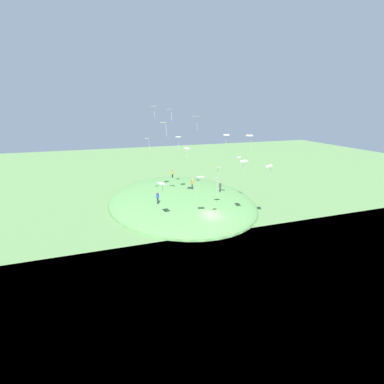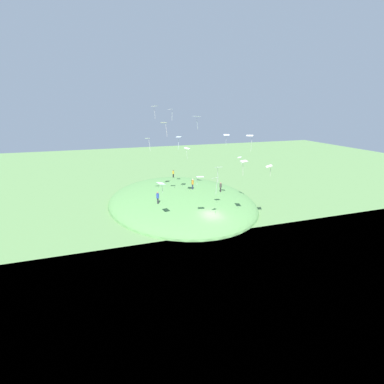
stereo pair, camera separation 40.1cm
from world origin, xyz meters
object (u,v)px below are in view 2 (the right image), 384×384
(kite_5, at_px, (155,107))
(kite_11, at_px, (161,184))
(kite_9, at_px, (250,137))
(kite_7, at_px, (200,177))
(kite_10, at_px, (240,158))
(person_near_shore, at_px, (173,173))
(kite_6, at_px, (164,124))
(kite_0, at_px, (218,168))
(kite_12, at_px, (215,180))
(kite_2, at_px, (244,162))
(kite_13, at_px, (179,137))
(kite_14, at_px, (197,117))
(kite_15, at_px, (269,166))
(kite_1, at_px, (148,140))
(person_walking_path, at_px, (158,196))
(kite_3, at_px, (170,110))
(person_watching_kites, at_px, (193,183))
(kite_8, at_px, (226,136))
(person_with_child, at_px, (221,186))
(kite_4, at_px, (187,149))

(kite_5, bearing_deg, kite_11, 171.24)
(kite_9, xyz_separation_m, kite_11, (-2.77, 13.70, -5.03))
(kite_7, bearing_deg, kite_11, 72.46)
(kite_10, bearing_deg, kite_7, 134.21)
(kite_9, bearing_deg, kite_11, 101.44)
(person_near_shore, height_order, kite_6, kite_6)
(kite_0, xyz_separation_m, kite_7, (-2.31, 3.48, -0.40))
(kite_7, height_order, kite_12, kite_7)
(kite_2, distance_m, kite_7, 5.87)
(kite_0, distance_m, kite_13, 8.82)
(person_near_shore, xyz_separation_m, kite_14, (-12.02, -0.77, 11.45))
(kite_13, bearing_deg, kite_15, -134.72)
(kite_5, xyz_separation_m, kite_7, (-10.15, -3.27, -8.30))
(kite_12, bearing_deg, kite_1, 29.22)
(kite_0, xyz_separation_m, kite_15, (-2.24, -6.36, 0.28))
(person_walking_path, xyz_separation_m, kite_9, (-2.84, -13.02, 8.42))
(kite_2, height_order, kite_15, kite_2)
(person_walking_path, xyz_separation_m, kite_0, (-4.76, -7.41, 4.60))
(kite_6, xyz_separation_m, kite_10, (3.09, -13.62, -6.01))
(kite_9, relative_size, kite_15, 1.50)
(kite_3, bearing_deg, kite_0, -158.86)
(person_watching_kites, distance_m, kite_1, 10.67)
(kite_1, distance_m, kite_15, 17.82)
(kite_12, height_order, kite_15, kite_15)
(kite_6, height_order, kite_8, kite_6)
(kite_1, distance_m, kite_12, 13.30)
(person_near_shore, xyz_separation_m, kite_8, (-18.65, -2.84, 9.15))
(kite_8, bearing_deg, kite_3, 37.84)
(person_with_child, relative_size, kite_8, 1.07)
(person_walking_path, xyz_separation_m, kite_1, (3.21, 0.53, 7.84))
(kite_4, distance_m, kite_8, 6.09)
(kite_10, bearing_deg, kite_4, 106.31)
(kite_4, bearing_deg, person_with_child, -73.43)
(kite_1, distance_m, kite_11, 9.89)
(person_near_shore, relative_size, kite_0, 0.71)
(person_near_shore, bearing_deg, kite_8, -102.71)
(kite_1, xyz_separation_m, kite_13, (-0.59, -4.57, 0.22))
(person_near_shore, xyz_separation_m, kite_13, (-13.57, 2.63, 8.57))
(person_watching_kites, relative_size, kite_3, 1.03)
(kite_4, xyz_separation_m, kite_6, (-0.08, 3.34, 3.63))
(person_walking_path, relative_size, person_near_shore, 1.16)
(kite_5, distance_m, kite_6, 3.42)
(kite_12, bearing_deg, person_walking_path, 35.77)
(kite_10, bearing_deg, kite_0, 138.09)
(kite_8, bearing_deg, kite_0, 137.55)
(kite_7, distance_m, kite_8, 8.50)
(person_walking_path, relative_size, kite_5, 0.98)
(person_near_shore, height_order, kite_14, kite_14)
(person_near_shore, height_order, kite_9, kite_9)
(kite_7, bearing_deg, kite_15, -89.59)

